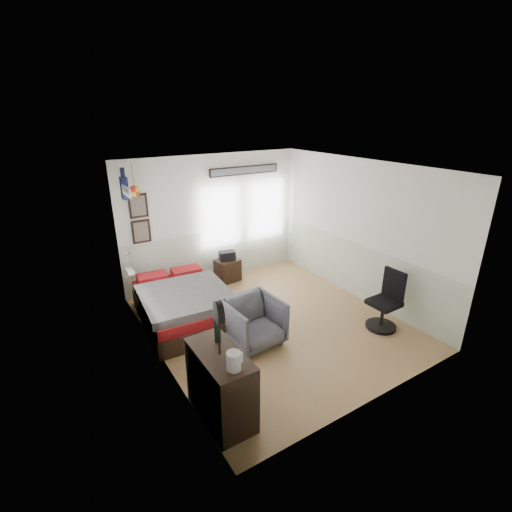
{
  "coord_description": "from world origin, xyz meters",
  "views": [
    {
      "loc": [
        -3.27,
        -4.66,
        3.5
      ],
      "look_at": [
        -0.1,
        0.4,
        1.15
      ],
      "focal_mm": 26.0,
      "sensor_mm": 36.0,
      "label": 1
    }
  ],
  "objects_px": {
    "bed": "(183,305)",
    "nightstand": "(228,270)",
    "dresser": "(221,384)",
    "task_chair": "(386,305)",
    "armchair": "(254,322)"
  },
  "relations": [
    {
      "from": "dresser",
      "to": "task_chair",
      "type": "xyz_separation_m",
      "value": [
        3.29,
        0.29,
        -0.03
      ]
    },
    {
      "from": "bed",
      "to": "armchair",
      "type": "bearing_deg",
      "value": -55.71
    },
    {
      "from": "bed",
      "to": "nightstand",
      "type": "height_order",
      "value": "bed"
    },
    {
      "from": "dresser",
      "to": "task_chair",
      "type": "height_order",
      "value": "task_chair"
    },
    {
      "from": "nightstand",
      "to": "task_chair",
      "type": "bearing_deg",
      "value": -72.16
    },
    {
      "from": "armchair",
      "to": "task_chair",
      "type": "distance_m",
      "value": 2.29
    },
    {
      "from": "bed",
      "to": "nightstand",
      "type": "xyz_separation_m",
      "value": [
        1.45,
        1.07,
        -0.07
      ]
    },
    {
      "from": "bed",
      "to": "nightstand",
      "type": "bearing_deg",
      "value": 41.06
    },
    {
      "from": "bed",
      "to": "dresser",
      "type": "bearing_deg",
      "value": -96.15
    },
    {
      "from": "dresser",
      "to": "armchair",
      "type": "bearing_deg",
      "value": 43.68
    },
    {
      "from": "dresser",
      "to": "armchair",
      "type": "distance_m",
      "value": 1.58
    },
    {
      "from": "bed",
      "to": "armchair",
      "type": "relative_size",
      "value": 2.52
    },
    {
      "from": "armchair",
      "to": "task_chair",
      "type": "bearing_deg",
      "value": -22.87
    },
    {
      "from": "bed",
      "to": "task_chair",
      "type": "height_order",
      "value": "task_chair"
    },
    {
      "from": "dresser",
      "to": "task_chair",
      "type": "bearing_deg",
      "value": 5.1
    }
  ]
}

